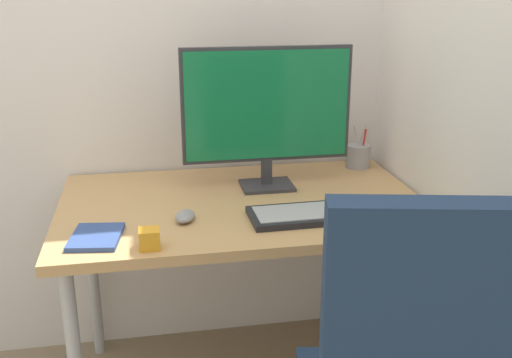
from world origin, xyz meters
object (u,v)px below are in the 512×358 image
Objects in this scene: mouse at (185,216)px; pen_holder at (358,156)px; monitor at (267,109)px; keyboard at (318,213)px; notebook at (96,237)px; desk_clamp_accessory at (149,239)px.

mouse is 0.84m from pen_holder.
keyboard is (0.10, -0.31, -0.27)m from monitor.
keyboard is 2.44× the size of notebook.
monitor reaches higher than desk_clamp_accessory.
monitor is 0.49m from mouse.
pen_holder reaches higher than desk_clamp_accessory.
mouse is at bearing -148.55° from pen_holder.
mouse reaches higher than notebook.
pen_holder is at bearing 36.43° from notebook.
keyboard is at bearing 14.73° from desk_clamp_accessory.
pen_holder is at bearing 36.70° from desk_clamp_accessory.
pen_holder is (0.30, 0.48, 0.04)m from keyboard.
keyboard reaches higher than notebook.
mouse is 1.61× the size of desk_clamp_accessory.
monitor is 10.42× the size of desk_clamp_accessory.
keyboard is at bearing -72.06° from monitor.
keyboard is 7.67× the size of desk_clamp_accessory.
pen_holder is at bearing 57.79° from keyboard.
mouse is 0.54× the size of pen_holder.
desk_clamp_accessory is (-0.11, -0.18, 0.01)m from mouse.
keyboard is 0.41m from mouse.
mouse reaches higher than keyboard.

